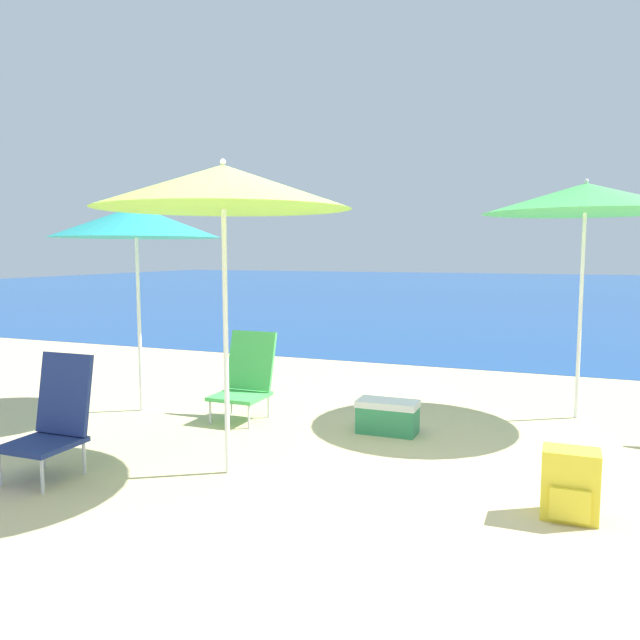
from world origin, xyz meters
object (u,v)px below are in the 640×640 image
beach_chair_green (246,377)px  backpack_yellow (570,485)px  beach_umbrella_lime (223,187)px  cooler_box (388,417)px  beach_umbrella_teal (136,222)px  beach_chair_navy (55,417)px  beach_umbrella_green (586,198)px

beach_chair_green → backpack_yellow: (2.92, -1.33, -0.19)m
beach_umbrella_lime → cooler_box: (0.82, 1.40, -1.90)m
beach_umbrella_teal → beach_chair_navy: beach_umbrella_teal is taller
backpack_yellow → cooler_box: bearing=138.4°
beach_chair_green → beach_umbrella_teal: bearing=-172.5°
beach_umbrella_teal → beach_chair_green: 1.87m
beach_chair_navy → beach_chair_green: 1.96m
beach_chair_navy → beach_umbrella_teal: bearing=108.1°
backpack_yellow → cooler_box: backpack_yellow is taller
beach_umbrella_teal → beach_chair_navy: 2.35m
beach_umbrella_green → backpack_yellow: 3.13m
beach_umbrella_teal → cooler_box: bearing=3.3°
beach_chair_green → beach_umbrella_lime: bearing=-66.8°
beach_chair_green → backpack_yellow: beach_chair_green is taller
beach_umbrella_lime → backpack_yellow: size_ratio=5.27×
beach_umbrella_green → beach_umbrella_teal: size_ratio=1.09×
beach_umbrella_green → beach_umbrella_teal: beach_umbrella_green is taller
beach_umbrella_green → backpack_yellow: size_ratio=5.37×
beach_umbrella_lime → beach_chair_navy: bearing=-157.1°
beach_umbrella_teal → backpack_yellow: beach_umbrella_teal is taller
beach_umbrella_teal → backpack_yellow: bearing=-16.3°
beach_umbrella_lime → beach_umbrella_teal: size_ratio=1.07×
beach_umbrella_green → cooler_box: size_ratio=4.26×
cooler_box → backpack_yellow: bearing=-41.6°
backpack_yellow → beach_chair_navy: bearing=-170.9°
beach_umbrella_teal → cooler_box: (2.54, 0.14, -1.75)m
beach_umbrella_green → beach_chair_navy: 4.95m
backpack_yellow → beach_umbrella_green: bearing=88.4°
beach_chair_navy → beach_umbrella_green: bearing=40.4°
beach_umbrella_lime → beach_umbrella_teal: 2.14m
beach_umbrella_green → beach_chair_green: size_ratio=2.76×
beach_umbrella_lime → beach_chair_green: 2.25m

